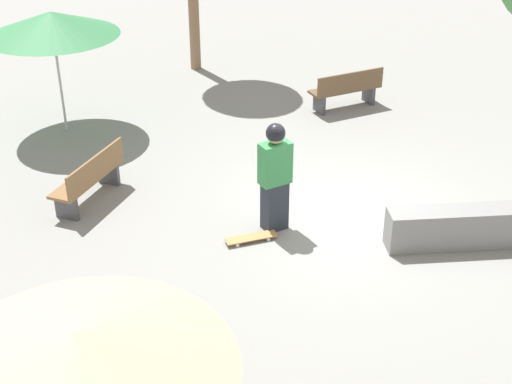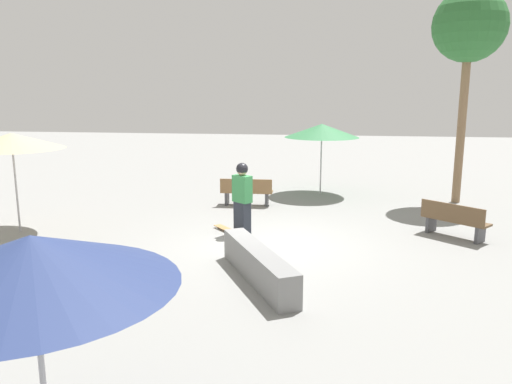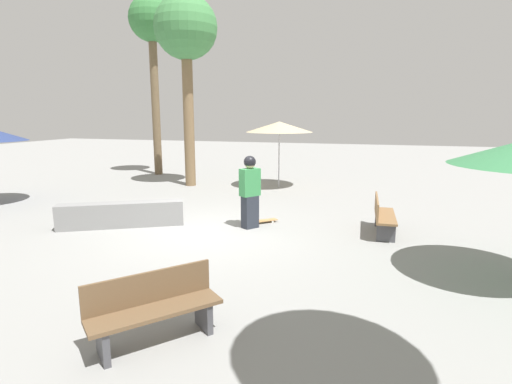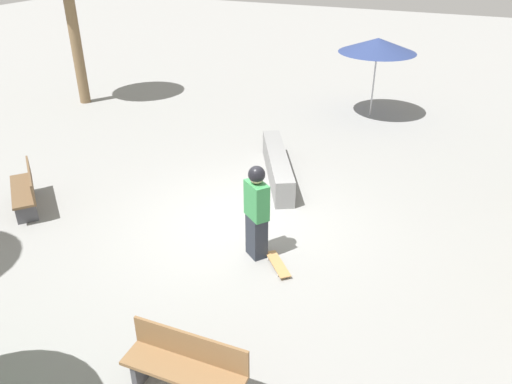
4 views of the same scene
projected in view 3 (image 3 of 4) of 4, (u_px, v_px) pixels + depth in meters
The scene contains 9 objects.
ground_plane at pixel (207, 233), 9.39m from camera, with size 60.00×60.00×0.00m, color gray.
skater_main at pixel (250, 189), 9.64m from camera, with size 0.53×0.49×1.77m.
skateboard at pixel (262, 221), 10.22m from camera, with size 0.68×0.73×0.07m.
concrete_ledge at pixel (121, 215), 9.85m from camera, with size 1.79×2.84×0.61m.
bench_near at pixel (154, 309), 4.83m from camera, with size 1.50×1.38×0.85m.
bench_far at pixel (383, 216), 9.26m from camera, with size 1.61×0.48×0.85m.
shade_umbrella_tan at pixel (279, 127), 14.83m from camera, with size 2.49×2.49×2.48m.
palm_tree_far_back at pixel (186, 33), 14.57m from camera, with size 2.32×2.32×7.02m.
palm_tree_center_left at pixel (152, 27), 17.35m from camera, with size 1.97×1.97×7.81m.
Camera 3 is at (-8.33, -3.68, 2.74)m, focal length 28.00 mm.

